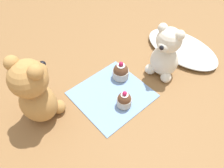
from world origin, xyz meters
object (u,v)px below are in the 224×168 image
at_px(cupcake_near_tan_bear, 123,101).
at_px(cupcake_near_cream_bear, 121,72).
at_px(teddy_bear_cream, 165,54).
at_px(teddy_bear_tan, 35,92).

bearing_deg(cupcake_near_tan_bear, cupcake_near_cream_bear, 140.75).
distance_m(teddy_bear_cream, cupcake_near_cream_bear, 0.16).
bearing_deg(teddy_bear_cream, cupcake_near_tan_bear, -95.71).
bearing_deg(teddy_bear_tan, cupcake_near_tan_bear, -147.58).
xyz_separation_m(teddy_bear_cream, cupcake_near_cream_bear, (-0.08, -0.13, -0.06)).
relative_size(cupcake_near_cream_bear, cupcake_near_tan_bear, 1.11).
bearing_deg(cupcake_near_cream_bear, teddy_bear_tan, -98.89).
height_order(cupcake_near_cream_bear, cupcake_near_tan_bear, cupcake_near_cream_bear).
xyz_separation_m(teddy_bear_cream, cupcake_near_tan_bear, (0.02, -0.21, -0.06)).
bearing_deg(cupcake_near_tan_bear, teddy_bear_tan, -124.46).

